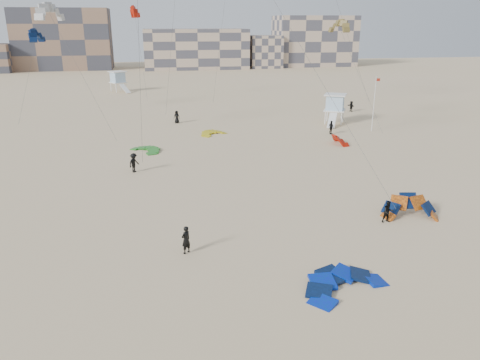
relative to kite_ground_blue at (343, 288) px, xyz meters
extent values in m
plane|color=#D0B18C|center=(-5.07, 2.29, 0.00)|extent=(320.00, 320.00, 0.00)
imported|color=black|center=(-8.14, 5.69, 0.92)|extent=(0.80, 0.75, 1.83)
imported|color=black|center=(6.61, 7.77, 0.82)|extent=(0.80, 0.62, 1.64)
imported|color=black|center=(-11.76, 23.54, 0.95)|extent=(1.33, 1.38, 1.89)
imported|color=black|center=(13.00, 35.40, 0.89)|extent=(0.69, 1.12, 1.78)
imported|color=black|center=(-6.28, 46.38, 0.90)|extent=(1.02, 0.82, 1.80)
imported|color=black|center=(22.30, 50.48, 0.85)|extent=(0.83, 1.65, 1.70)
cylinder|color=#3F3F3F|center=(-10.53, 21.99, 11.69)|extent=(0.84, 2.80, 21.39)
cylinder|color=#3F3F3F|center=(3.97, 16.79, 9.71)|extent=(6.49, 18.10, 17.43)
cylinder|color=#3F3F3F|center=(-17.09, 34.89, 7.88)|extent=(6.52, 4.75, 13.77)
cylinder|color=#3F3F3F|center=(-6.01, 46.24, 15.50)|extent=(3.57, 3.49, 29.00)
cylinder|color=#3F3F3F|center=(16.23, 34.79, 7.12)|extent=(3.06, 8.47, 12.25)
cylinder|color=#3F3F3F|center=(22.35, 52.60, 10.43)|extent=(9.12, 2.09, 18.88)
cylinder|color=#3F3F3F|center=(-26.58, 50.04, 6.41)|extent=(1.40, 11.01, 10.83)
cylinder|color=#3F3F3F|center=(2.14, 56.48, 14.36)|extent=(3.18, 2.86, 26.73)
cylinder|color=#3F3F3F|center=(-11.04, 64.22, 8.20)|extent=(1.28, 3.68, 14.40)
cube|color=white|center=(16.03, 42.05, 1.91)|extent=(3.87, 3.87, 0.14)
cube|color=#A3C5DF|center=(16.03, 42.05, 3.01)|extent=(3.18, 3.18, 2.05)
cube|color=white|center=(16.03, 42.05, 4.11)|extent=(4.01, 4.01, 0.16)
cube|color=white|center=(16.03, 39.28, 0.92)|extent=(2.26, 3.04, 1.69)
cube|color=white|center=(-16.37, 81.57, 1.91)|extent=(3.94, 3.94, 0.14)
cube|color=#A3C5DF|center=(-16.37, 81.57, 3.01)|extent=(3.24, 3.24, 2.05)
cube|color=white|center=(-16.37, 81.57, 4.11)|extent=(4.08, 4.08, 0.16)
cube|color=white|center=(-16.37, 78.81, 0.92)|extent=(2.39, 3.01, 1.69)
cylinder|color=white|center=(19.06, 36.18, 3.62)|extent=(0.09, 0.09, 7.24)
cube|color=#AE2617|center=(19.34, 36.18, 6.78)|extent=(0.54, 0.02, 0.36)
cube|color=#82634E|center=(-35.07, 136.29, 9.00)|extent=(28.00, 14.00, 18.00)
cube|color=tan|center=(4.93, 132.29, 6.00)|extent=(32.00, 16.00, 12.00)
cube|color=tan|center=(44.93, 134.29, 8.00)|extent=(26.00, 14.00, 16.00)
cube|color=tan|center=(26.93, 130.29, 5.00)|extent=(10.00, 10.00, 10.00)
camera|label=1|loc=(-9.75, -20.97, 13.79)|focal=35.00mm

